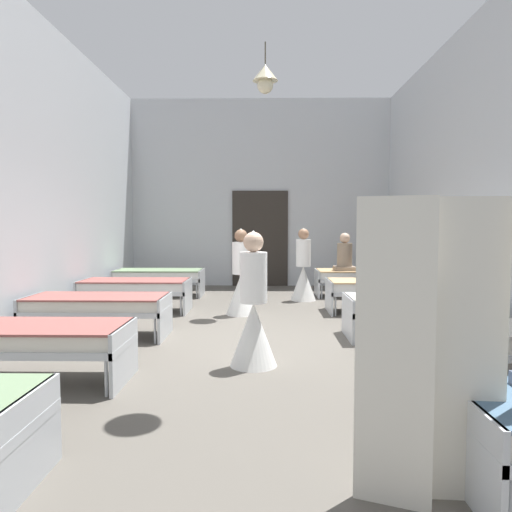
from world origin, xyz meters
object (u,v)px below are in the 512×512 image
at_px(bed_left_row_2, 98,305).
at_px(nurse_near_aisle, 303,275).
at_px(nurse_far_aisle, 241,284).
at_px(privacy_screen, 471,353).
at_px(bed_left_row_4, 159,276).
at_px(bed_left_row_1, 29,339).
at_px(bed_right_row_3, 382,288).
at_px(patient_seated_secondary, 345,256).
at_px(bed_right_row_1, 481,341).
at_px(bed_right_row_4, 360,276).
at_px(bed_left_row_3, 135,287).
at_px(nurse_mid_aisle, 253,318).
at_px(bed_right_row_2, 417,306).

height_order(bed_left_row_2, nurse_near_aisle, nurse_near_aisle).
xyz_separation_m(nurse_far_aisle, privacy_screen, (1.53, -5.53, 0.32)).
bearing_deg(bed_left_row_4, bed_left_row_1, -90.00).
distance_m(bed_right_row_3, patient_seated_secondary, 1.93).
xyz_separation_m(bed_left_row_4, privacy_screen, (3.42, -7.65, 0.41)).
xyz_separation_m(bed_left_row_1, bed_right_row_3, (4.37, 3.80, 0.00)).
bearing_deg(bed_right_row_1, bed_right_row_4, 90.00).
height_order(bed_left_row_2, bed_right_row_3, same).
xyz_separation_m(bed_right_row_3, nurse_far_aisle, (-2.48, -0.22, 0.09)).
distance_m(bed_left_row_4, patient_seated_secondary, 4.04).
relative_size(bed_left_row_3, bed_left_row_4, 1.00).
bearing_deg(bed_left_row_2, patient_seated_secondary, 43.03).
bearing_deg(nurse_near_aisle, privacy_screen, -98.08).
bearing_deg(bed_left_row_3, bed_left_row_1, -90.00).
distance_m(nurse_mid_aisle, patient_seated_secondary, 5.38).
height_order(bed_left_row_2, bed_right_row_4, same).
distance_m(bed_right_row_4, privacy_screen, 7.72).
bearing_deg(bed_right_row_2, bed_left_row_3, 156.48).
height_order(bed_right_row_2, bed_left_row_4, same).
distance_m(bed_right_row_3, privacy_screen, 5.84).
xyz_separation_m(bed_right_row_4, nurse_mid_aisle, (-2.19, -5.10, 0.09)).
bearing_deg(patient_seated_secondary, bed_left_row_2, -136.97).
bearing_deg(bed_left_row_1, patient_seated_secondary, 54.59).
xyz_separation_m(nurse_near_aisle, nurse_far_aisle, (-1.20, -1.56, 0.00)).
distance_m(bed_left_row_1, bed_left_row_3, 3.80).
bearing_deg(nurse_far_aisle, nurse_mid_aisle, -128.41).
bearing_deg(bed_right_row_3, nurse_mid_aisle, -124.46).
relative_size(bed_left_row_1, nurse_mid_aisle, 1.28).
distance_m(bed_left_row_4, nurse_far_aisle, 2.84).
bearing_deg(privacy_screen, bed_left_row_2, 134.94).
height_order(bed_left_row_4, privacy_screen, privacy_screen).
height_order(bed_left_row_3, patient_seated_secondary, patient_seated_secondary).
height_order(bed_right_row_4, patient_seated_secondary, patient_seated_secondary).
bearing_deg(bed_right_row_3, nurse_near_aisle, 133.60).
distance_m(bed_left_row_2, bed_right_row_2, 4.37).
relative_size(bed_left_row_2, bed_right_row_3, 1.00).
height_order(bed_right_row_2, nurse_mid_aisle, nurse_mid_aisle).
height_order(bed_left_row_3, nurse_near_aisle, nurse_near_aisle).
relative_size(bed_right_row_1, bed_left_row_2, 1.00).
distance_m(bed_right_row_1, nurse_mid_aisle, 2.28).
bearing_deg(nurse_far_aisle, bed_right_row_2, -78.02).
distance_m(bed_left_row_2, bed_left_row_3, 1.90).
height_order(bed_left_row_2, privacy_screen, privacy_screen).
bearing_deg(privacy_screen, nurse_mid_aisle, 119.30).
bearing_deg(bed_left_row_2, privacy_screen, -48.43).
xyz_separation_m(bed_left_row_4, nurse_far_aisle, (1.89, -2.12, 0.09)).
relative_size(bed_right_row_2, privacy_screen, 1.12).
bearing_deg(nurse_near_aisle, bed_left_row_2, -144.35).
height_order(bed_left_row_1, privacy_screen, privacy_screen).
xyz_separation_m(bed_left_row_3, bed_left_row_4, (0.00, 1.90, 0.00)).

